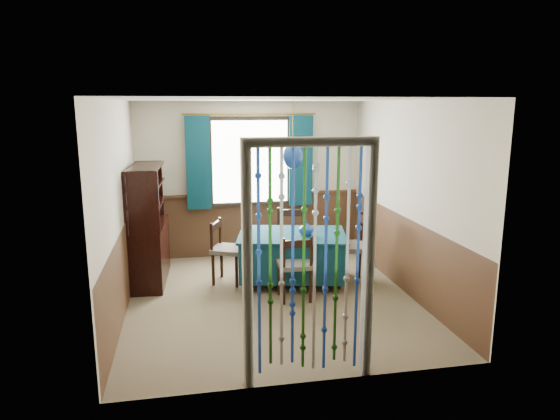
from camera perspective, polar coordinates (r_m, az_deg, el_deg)
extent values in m
plane|color=brown|center=(6.50, -1.00, -10.09)|extent=(4.00, 4.00, 0.00)
plane|color=silver|center=(6.03, -1.09, 12.51)|extent=(4.00, 4.00, 0.00)
plane|color=beige|center=(8.10, -3.46, 3.46)|extent=(3.60, 0.00, 3.60)
plane|color=beige|center=(4.24, 3.58, -4.35)|extent=(3.60, 0.00, 3.60)
plane|color=beige|center=(6.11, -17.92, 0.13)|extent=(0.00, 4.00, 4.00)
plane|color=beige|center=(6.69, 14.35, 1.31)|extent=(0.00, 4.00, 4.00)
plane|color=#4B2F1C|center=(8.22, -3.38, -1.73)|extent=(3.60, 0.00, 3.60)
plane|color=#4B2F1C|center=(4.52, 3.41, -13.46)|extent=(3.60, 0.00, 3.60)
plane|color=#4B2F1C|center=(6.30, -17.35, -6.56)|extent=(0.00, 4.00, 4.00)
plane|color=#4B2F1C|center=(6.85, 13.91, -4.87)|extent=(0.00, 4.00, 4.00)
cube|color=black|center=(8.01, -3.44, 5.53)|extent=(1.32, 0.12, 1.42)
cube|color=#0C3441|center=(6.95, 1.39, -5.17)|extent=(1.57, 1.22, 0.55)
cube|color=#0C3441|center=(6.87, 1.40, -2.86)|extent=(1.64, 1.29, 0.03)
cylinder|color=black|center=(6.75, -3.51, -8.64)|extent=(0.07, 0.07, 0.14)
cylinder|color=black|center=(6.75, 6.29, -8.67)|extent=(0.07, 0.07, 0.14)
cylinder|color=black|center=(7.40, -3.08, -6.76)|extent=(0.07, 0.07, 0.14)
cylinder|color=black|center=(7.41, 5.81, -6.79)|extent=(0.07, 0.07, 0.14)
cylinder|color=black|center=(6.25, 0.43, -8.90)|extent=(0.04, 0.04, 0.43)
cylinder|color=black|center=(6.32, 3.52, -8.69)|extent=(0.04, 0.04, 0.43)
cylinder|color=black|center=(6.55, -0.09, -7.91)|extent=(0.04, 0.04, 0.43)
cylinder|color=black|center=(6.61, 2.86, -7.73)|extent=(0.04, 0.04, 0.43)
cube|color=#5B5549|center=(6.35, 1.69, -6.22)|extent=(0.43, 0.41, 0.06)
cube|color=black|center=(6.09, 2.04, -3.89)|extent=(0.36, 0.05, 0.10)
cylinder|color=black|center=(6.10, 0.45, -5.18)|extent=(0.04, 0.04, 0.42)
cylinder|color=black|center=(6.17, 3.59, -5.01)|extent=(0.04, 0.04, 0.42)
cylinder|color=black|center=(7.73, 2.58, -4.69)|extent=(0.05, 0.05, 0.46)
cylinder|color=black|center=(7.73, -0.18, -4.68)|extent=(0.05, 0.05, 0.46)
cylinder|color=black|center=(7.40, 2.64, -5.46)|extent=(0.05, 0.05, 0.46)
cylinder|color=black|center=(7.39, -0.24, -5.45)|extent=(0.05, 0.05, 0.46)
cube|color=#5B5549|center=(7.49, 1.21, -3.15)|extent=(0.53, 0.51, 0.06)
cube|color=black|center=(7.59, 1.22, -0.32)|extent=(0.39, 0.12, 0.10)
cylinder|color=black|center=(7.62, 2.61, -1.38)|extent=(0.04, 0.04, 0.45)
cylinder|color=black|center=(7.62, -0.18, -1.37)|extent=(0.04, 0.04, 0.45)
cylinder|color=black|center=(7.26, -6.70, -5.92)|extent=(0.04, 0.04, 0.44)
cylinder|color=black|center=(6.95, -7.65, -6.79)|extent=(0.04, 0.04, 0.44)
cylinder|color=black|center=(7.17, -4.15, -6.12)|extent=(0.04, 0.04, 0.44)
cylinder|color=black|center=(6.84, -4.99, -7.01)|extent=(0.04, 0.04, 0.44)
cube|color=#5B5549|center=(6.98, -5.91, -4.49)|extent=(0.55, 0.56, 0.06)
cube|color=black|center=(6.95, -7.36, -1.80)|extent=(0.18, 0.36, 0.10)
cylinder|color=black|center=(7.15, -6.86, -2.55)|extent=(0.04, 0.04, 0.43)
cylinder|color=black|center=(6.82, -7.83, -3.28)|extent=(0.04, 0.04, 0.43)
cylinder|color=black|center=(6.89, 9.90, -6.80)|extent=(0.05, 0.05, 0.49)
cylinder|color=black|center=(7.26, 9.07, -5.81)|extent=(0.05, 0.05, 0.49)
cylinder|color=black|center=(6.80, 6.80, -6.96)|extent=(0.05, 0.05, 0.49)
cylinder|color=black|center=(7.18, 6.13, -5.93)|extent=(0.05, 0.05, 0.49)
cube|color=#5B5549|center=(6.95, 8.04, -4.18)|extent=(0.50, 0.52, 0.07)
cube|color=black|center=(6.91, 9.74, -1.24)|extent=(0.08, 0.42, 0.11)
cylinder|color=black|center=(6.76, 10.13, -2.89)|extent=(0.04, 0.04, 0.48)
cylinder|color=black|center=(7.13, 9.28, -2.08)|extent=(0.04, 0.04, 0.48)
cube|color=black|center=(7.25, -14.64, -4.74)|extent=(0.50, 1.27, 0.82)
cube|color=black|center=(6.48, -15.33, 0.71)|extent=(0.38, 0.07, 0.82)
cube|color=black|center=(7.65, -14.69, 2.40)|extent=(0.38, 0.07, 0.82)
cube|color=black|center=(7.00, -15.15, 4.75)|extent=(0.45, 1.27, 0.04)
cube|color=black|center=(7.08, -16.57, 1.56)|extent=(0.10, 1.23, 0.82)
cube|color=black|center=(7.08, -14.69, 0.68)|extent=(0.40, 1.19, 0.02)
cube|color=black|center=(7.03, -14.80, 2.83)|extent=(0.40, 1.19, 0.02)
cylinder|color=olive|center=(6.65, 1.47, 9.30)|extent=(0.01, 0.01, 0.73)
ellipsoid|color=navy|center=(6.68, 1.45, 6.17)|extent=(0.27, 0.27, 0.33)
cylinder|color=olive|center=(6.66, 1.46, 7.58)|extent=(0.08, 0.08, 0.03)
imported|color=navy|center=(6.76, 3.01, -2.15)|extent=(0.21, 0.21, 0.19)
imported|color=beige|center=(6.85, -14.66, 0.62)|extent=(0.22, 0.22, 0.05)
imported|color=beige|center=(7.43, -14.31, -0.32)|extent=(0.23, 0.23, 0.19)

